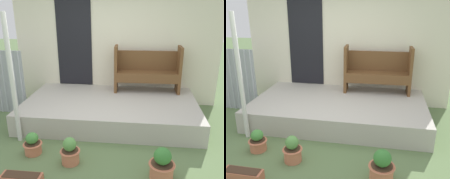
% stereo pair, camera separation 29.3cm
% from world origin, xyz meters
% --- Properties ---
extents(ground_plane, '(24.00, 24.00, 0.00)m').
position_xyz_m(ground_plane, '(0.00, 0.00, 0.00)').
color(ground_plane, '#5B7547').
extents(porch_slab, '(3.44, 1.91, 0.41)m').
position_xyz_m(porch_slab, '(0.14, 0.95, 0.20)').
color(porch_slab, '#B7B2A5').
rests_on(porch_slab, ground_plane).
extents(house_wall, '(4.64, 0.08, 2.60)m').
position_xyz_m(house_wall, '(0.10, 1.94, 1.31)').
color(house_wall, beige).
rests_on(house_wall, ground_plane).
extents(support_post, '(0.08, 0.08, 2.16)m').
position_xyz_m(support_post, '(-1.34, -0.07, 1.08)').
color(support_post, silver).
rests_on(support_post, ground_plane).
extents(bench, '(1.42, 0.44, 1.00)m').
position_xyz_m(bench, '(0.86, 1.62, 0.92)').
color(bench, brown).
rests_on(bench, porch_slab).
extents(flower_pot_left, '(0.30, 0.30, 0.36)m').
position_xyz_m(flower_pot_left, '(-0.94, -0.43, 0.16)').
color(flower_pot_left, '#C67251').
rests_on(flower_pot_left, ground_plane).
extents(flower_pot_middle, '(0.30, 0.30, 0.42)m').
position_xyz_m(flower_pot_middle, '(-0.28, -0.61, 0.18)').
color(flower_pot_middle, '#C67251').
rests_on(flower_pot_middle, ground_plane).
extents(flower_pot_right, '(0.36, 0.36, 0.47)m').
position_xyz_m(flower_pot_right, '(1.04, -0.81, 0.20)').
color(flower_pot_right, '#C67251').
rests_on(flower_pot_right, ground_plane).
extents(planter_box_rect, '(0.54, 0.17, 0.15)m').
position_xyz_m(planter_box_rect, '(-0.80, -1.14, 0.07)').
color(planter_box_rect, '#B76647').
rests_on(planter_box_rect, ground_plane).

